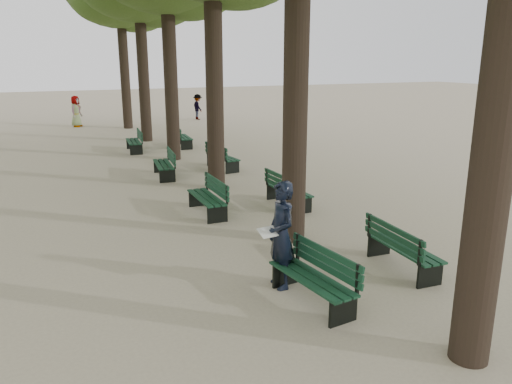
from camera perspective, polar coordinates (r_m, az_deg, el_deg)
name	(u,v)px	position (r m, az deg, el deg)	size (l,w,h in m)	color
ground	(299,314)	(8.18, 4.92, -13.70)	(120.00, 120.00, 0.00)	tan
bench_left_0	(312,288)	(8.40, 6.41, -10.84)	(0.78, 1.85, 0.92)	black
bench_left_1	(207,204)	(12.96, -5.61, -1.36)	(0.58, 1.80, 0.92)	black
bench_left_2	(164,169)	(17.18, -10.47, 2.56)	(0.77, 1.85, 0.92)	black
bench_left_3	(134,145)	(22.20, -13.76, 5.19)	(0.72, 1.84, 0.92)	black
bench_right_0	(403,256)	(9.97, 16.45, -7.08)	(0.68, 1.83, 0.92)	black
bench_right_1	(288,196)	(13.64, 3.72, -0.49)	(0.60, 1.81, 0.92)	black
bench_right_2	(223,162)	(18.20, -3.82, 3.47)	(0.74, 1.85, 0.92)	black
bench_right_3	(183,141)	(22.99, -8.32, 5.79)	(0.71, 1.84, 0.92)	black
man_with_map	(281,235)	(8.69, 2.90, -4.93)	(0.64, 0.78, 1.92)	black
pedestrian_d	(76,111)	(31.30, -19.89, 8.67)	(0.88, 0.36, 1.80)	#262628
pedestrian_b	(198,107)	(33.24, -6.67, 9.64)	(1.06, 0.33, 1.63)	#262628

